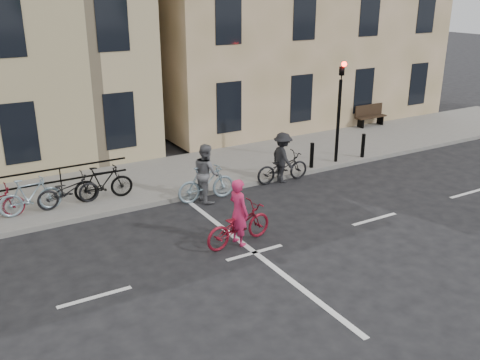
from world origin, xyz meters
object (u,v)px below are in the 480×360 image
traffic_light (340,99)px  cyclist_dark (282,163)px  cyclist_pink (239,222)px  bench (370,114)px  cyclist_grey (206,178)px

traffic_light → cyclist_dark: traffic_light is taller
cyclist_pink → cyclist_dark: 4.84m
bench → cyclist_grey: bearing=-158.8°
cyclist_pink → cyclist_dark: (3.59, 3.25, 0.06)m
traffic_light → cyclist_pink: 7.52m
bench → cyclist_pink: bearing=-147.4°
traffic_light → bench: traffic_light is taller
traffic_light → bench: 6.14m
bench → cyclist_pink: (-11.09, -7.08, -0.07)m
cyclist_grey → bench: bearing=-66.0°
bench → cyclist_pink: cyclist_pink is taller
cyclist_grey → cyclist_pink: bearing=171.3°
bench → cyclist_dark: cyclist_dark is taller
bench → cyclist_dark: 8.42m
cyclist_grey → cyclist_dark: 2.97m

